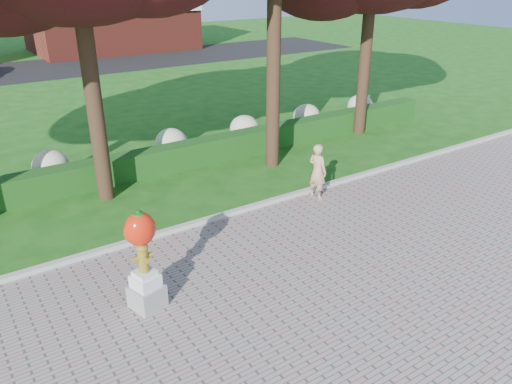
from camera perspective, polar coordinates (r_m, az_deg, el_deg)
ground at (r=11.01m, az=3.66°, el=-9.15°), size 100.00×100.00×0.00m
curb at (r=13.15m, az=-4.26°, el=-2.88°), size 40.00×0.18×0.15m
lawn_hedge at (r=16.34m, az=-11.32°, el=3.51°), size 24.00×0.70×0.80m
hydrangea_row at (r=17.37m, az=-10.94°, el=5.31°), size 20.10×1.10×0.99m
street at (r=36.20m, az=-24.90°, el=12.45°), size 50.00×8.00×0.02m
building_right at (r=43.54m, az=-16.39°, el=19.57°), size 12.00×8.00×6.40m
hydrant_sculpture at (r=9.57m, az=-12.79°, el=-7.28°), size 0.69×0.69×2.09m
woman at (r=14.11m, az=7.02°, el=2.37°), size 0.49×0.65×1.61m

